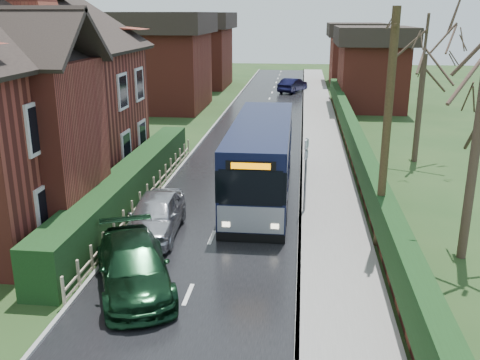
# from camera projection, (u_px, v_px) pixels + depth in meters

# --- Properties ---
(ground) EXTENTS (140.00, 140.00, 0.00)m
(ground) POSITION_uv_depth(u_px,v_px,m) (201.00, 263.00, 16.79)
(ground) COLOR #2C421C
(ground) RESTS_ON ground
(road) EXTENTS (6.00, 100.00, 0.02)m
(road) POSITION_uv_depth(u_px,v_px,m) (239.00, 173.00, 26.27)
(road) COLOR black
(road) RESTS_ON ground
(pavement) EXTENTS (2.50, 100.00, 0.14)m
(pavement) POSITION_uv_depth(u_px,v_px,m) (326.00, 175.00, 25.78)
(pavement) COLOR slate
(pavement) RESTS_ON ground
(kerb_right) EXTENTS (0.12, 100.00, 0.14)m
(kerb_right) POSITION_uv_depth(u_px,v_px,m) (301.00, 174.00, 25.91)
(kerb_right) COLOR gray
(kerb_right) RESTS_ON ground
(kerb_left) EXTENTS (0.12, 100.00, 0.10)m
(kerb_left) POSITION_uv_depth(u_px,v_px,m) (178.00, 170.00, 26.59)
(kerb_left) COLOR gray
(kerb_left) RESTS_ON ground
(front_hedge) EXTENTS (1.20, 16.00, 1.60)m
(front_hedge) POSITION_uv_depth(u_px,v_px,m) (129.00, 186.00, 21.72)
(front_hedge) COLOR black
(front_hedge) RESTS_ON ground
(picket_fence) EXTENTS (0.10, 16.00, 0.90)m
(picket_fence) POSITION_uv_depth(u_px,v_px,m) (148.00, 195.00, 21.74)
(picket_fence) COLOR tan
(picket_fence) RESTS_ON ground
(right_wall_hedge) EXTENTS (0.60, 50.00, 1.80)m
(right_wall_hedge) POSITION_uv_depth(u_px,v_px,m) (360.00, 156.00, 25.33)
(right_wall_hedge) COLOR maroon
(right_wall_hedge) RESTS_ON ground
(brick_house) EXTENTS (9.30, 14.60, 10.30)m
(brick_house) POSITION_uv_depth(u_px,v_px,m) (3.00, 97.00, 20.98)
(brick_house) COLOR maroon
(brick_house) RESTS_ON ground
(bus) EXTENTS (2.48, 10.48, 3.17)m
(bus) POSITION_uv_depth(u_px,v_px,m) (261.00, 159.00, 22.70)
(bus) COLOR black
(bus) RESTS_ON ground
(car_silver) EXTENTS (1.92, 4.32, 1.44)m
(car_silver) POSITION_uv_depth(u_px,v_px,m) (156.00, 215.00, 18.83)
(car_silver) COLOR silver
(car_silver) RESTS_ON ground
(car_green) EXTENTS (3.63, 5.10, 1.37)m
(car_green) POSITION_uv_depth(u_px,v_px,m) (134.00, 266.00, 15.09)
(car_green) COLOR black
(car_green) RESTS_ON ground
(car_distant) EXTENTS (2.96, 4.50, 1.40)m
(car_distant) POSITION_uv_depth(u_px,v_px,m) (293.00, 85.00, 52.86)
(car_distant) COLOR black
(car_distant) RESTS_ON ground
(bus_stop_sign) EXTENTS (0.17, 0.46, 3.04)m
(bus_stop_sign) POSITION_uv_depth(u_px,v_px,m) (306.00, 165.00, 20.32)
(bus_stop_sign) COLOR slate
(bus_stop_sign) RESTS_ON ground
(telegraph_pole) EXTENTS (0.27, 1.00, 7.73)m
(telegraph_pole) POSITION_uv_depth(u_px,v_px,m) (387.00, 132.00, 16.96)
(telegraph_pole) COLOR #312716
(telegraph_pole) RESTS_ON ground
(tree_right_far) EXTENTS (4.12, 4.12, 7.96)m
(tree_right_far) POSITION_uv_depth(u_px,v_px,m) (426.00, 46.00, 26.58)
(tree_right_far) COLOR #372A20
(tree_right_far) RESTS_ON ground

